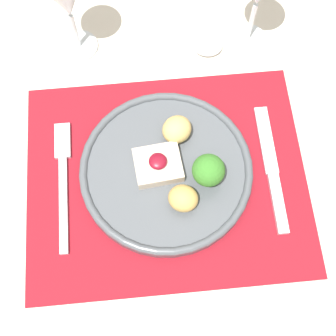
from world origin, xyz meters
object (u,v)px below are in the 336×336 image
Objects in this scene: dinner_plate at (170,169)px; knife at (273,176)px; fork at (63,176)px; spoon at (194,48)px.

dinner_plate reaches higher than knife.
fork is 0.31m from knife.
dinner_plate is at bearing -105.18° from spoon.
fork is at bearing 173.18° from knife.
knife is at bearing -7.77° from dinner_plate.
fork is 1.00× the size of knife.
knife is 1.09× the size of spoon.
fork is at bearing -136.24° from spoon.
knife is 0.26m from spoon.
fork is at bearing 176.70° from dinner_plate.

